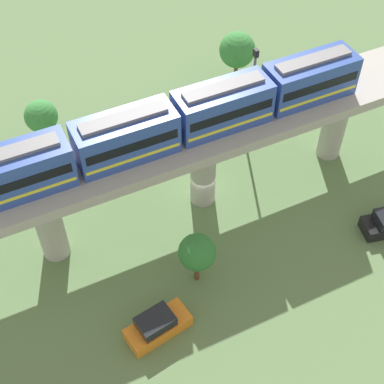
# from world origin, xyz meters

# --- Properties ---
(ground_plane) EXTENTS (120.00, 120.00, 0.00)m
(ground_plane) POSITION_xyz_m (0.00, 0.00, 0.00)
(ground_plane) COLOR #5B7A4C
(viaduct) EXTENTS (5.20, 35.80, 7.19)m
(viaduct) POSITION_xyz_m (0.00, 0.00, 5.65)
(viaduct) COLOR #A8A59E
(viaduct) RESTS_ON ground
(train) EXTENTS (2.64, 27.45, 3.24)m
(train) POSITION_xyz_m (0.00, 2.11, 8.72)
(train) COLOR #2D4CA5
(train) RESTS_ON viaduct
(parked_car_orange) EXTENTS (2.44, 4.43, 1.76)m
(parked_car_orange) POSITION_xyz_m (-8.92, 7.64, 0.74)
(parked_car_orange) COLOR orange
(parked_car_orange) RESTS_ON ground
(tree_near_viaduct) EXTENTS (3.32, 3.32, 4.90)m
(tree_near_viaduct) POSITION_xyz_m (12.20, -9.53, 3.23)
(tree_near_viaduct) COLOR brown
(tree_near_viaduct) RESTS_ON ground
(tree_mid_lot) EXTENTS (2.63, 2.63, 5.23)m
(tree_mid_lot) POSITION_xyz_m (10.14, 9.20, 3.86)
(tree_mid_lot) COLOR brown
(tree_mid_lot) RESTS_ON ground
(tree_far_corner) EXTENTS (2.52, 2.52, 4.33)m
(tree_far_corner) POSITION_xyz_m (-6.37, 3.60, 3.04)
(tree_far_corner) COLOR brown
(tree_far_corner) RESTS_ON ground
(signal_post) EXTENTS (0.44, 0.28, 9.79)m
(signal_post) POSITION_xyz_m (3.40, -5.82, 5.41)
(signal_post) COLOR #4C4C51
(signal_post) RESTS_ON ground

